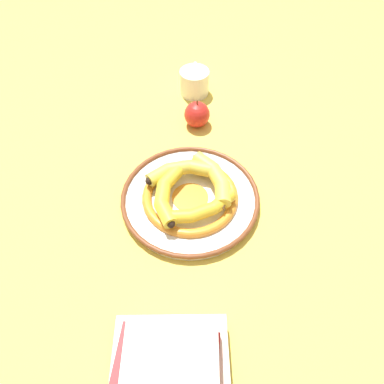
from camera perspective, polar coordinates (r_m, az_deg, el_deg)
The scene contains 9 objects.
ground_plane at distance 0.93m, azimuth -0.13°, elevation -1.74°, with size 2.80×2.80×0.00m, color gold.
decorative_bowl at distance 0.92m, azimuth 0.00°, elevation -0.80°, with size 0.34×0.34×0.03m.
banana_a at distance 0.93m, azimuth -1.62°, elevation 3.32°, with size 0.08×0.19×0.04m.
banana_b at distance 0.88m, azimuth -3.90°, elevation -0.26°, with size 0.17×0.11×0.03m.
banana_c at distance 0.86m, azimuth 1.27°, elevation -2.84°, with size 0.05×0.19×0.03m.
banana_d at distance 0.91m, azimuth 3.64°, elevation 1.98°, with size 0.19×0.06×0.04m.
book_stack at distance 0.71m, azimuth -3.84°, elevation -24.64°, with size 0.22×0.25×0.11m.
coffee_mug at distance 1.22m, azimuth 0.37°, elevation 16.51°, with size 0.13×0.09×0.08m.
apple at distance 1.10m, azimuth 0.76°, elevation 11.75°, with size 0.07×0.07×0.09m.
Camera 1 is at (-0.51, 0.20, 0.75)m, focal length 35.00 mm.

